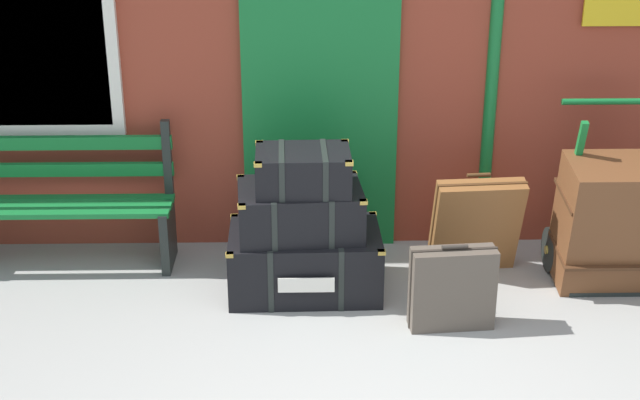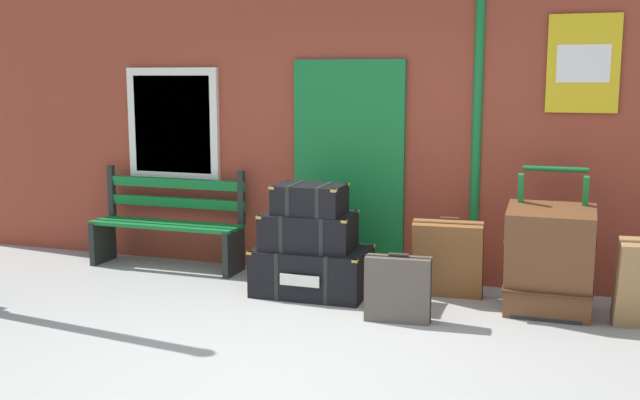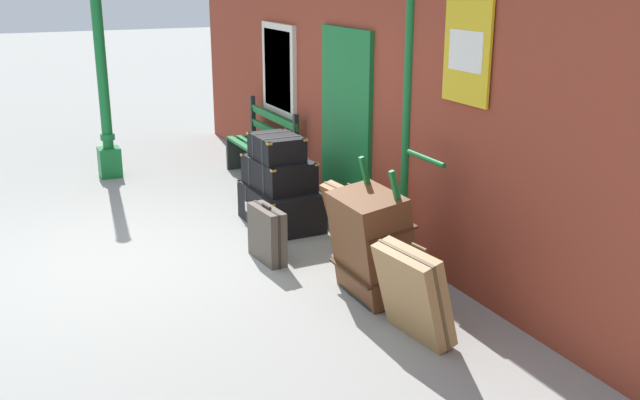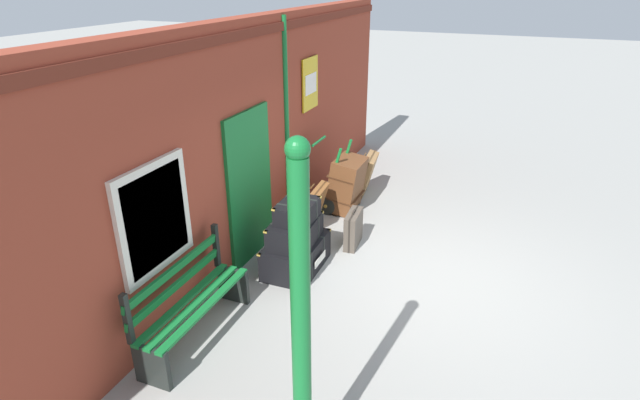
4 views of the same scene
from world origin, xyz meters
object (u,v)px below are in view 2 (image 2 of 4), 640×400
suitcase_oxblood (398,289)px  large_brown_trunk (549,261)px  steamer_trunk_base (312,271)px  porters_trolley (549,279)px  steamer_trunk_middle (309,231)px  suitcase_charcoal (448,259)px  steamer_trunk_top (310,199)px  platform_bench (168,224)px

suitcase_oxblood → large_brown_trunk: bearing=24.2°
steamer_trunk_base → porters_trolley: (2.04, 0.18, 0.06)m
steamer_trunk_base → steamer_trunk_middle: size_ratio=1.20×
suitcase_charcoal → suitcase_oxblood: 0.79m
steamer_trunk_base → large_brown_trunk: 2.05m
steamer_trunk_top → suitcase_charcoal: steamer_trunk_top is taller
steamer_trunk_base → steamer_trunk_top: 0.66m
platform_bench → steamer_trunk_base: size_ratio=1.57×
suitcase_oxblood → steamer_trunk_top: bearing=152.5°
suitcase_charcoal → suitcase_oxblood: size_ratio=1.29×
steamer_trunk_base → steamer_trunk_middle: bearing=-166.7°
large_brown_trunk → suitcase_charcoal: (-0.86, 0.23, -0.11)m
steamer_trunk_base → porters_trolley: porters_trolley is taller
steamer_trunk_base → steamer_trunk_middle: (-0.03, -0.01, 0.37)m
steamer_trunk_middle → steamer_trunk_top: bearing=-53.2°
platform_bench → suitcase_charcoal: 2.92m
steamer_trunk_base → steamer_trunk_top: size_ratio=1.65×
platform_bench → suitcase_charcoal: platform_bench is taller
large_brown_trunk → porters_trolley: bearing=90.0°
porters_trolley → suitcase_charcoal: porters_trolley is taller
porters_trolley → suitcase_oxblood: (-1.13, -0.69, -0.01)m
steamer_trunk_top → porters_trolley: porters_trolley is taller
steamer_trunk_middle → suitcase_charcoal: (1.21, 0.23, -0.22)m
steamer_trunk_middle → suitcase_oxblood: (0.94, -0.51, -0.32)m
large_brown_trunk → suitcase_charcoal: bearing=165.0°
steamer_trunk_middle → suitcase_oxblood: bearing=-28.3°
porters_trolley → suitcase_charcoal: size_ratio=1.61×
suitcase_charcoal → suitcase_oxblood: bearing=-110.3°
suitcase_charcoal → large_brown_trunk: bearing=-15.0°
steamer_trunk_base → suitcase_charcoal: suitcase_charcoal is taller
platform_bench → suitcase_charcoal: size_ratio=2.19×
steamer_trunk_middle → porters_trolley: size_ratio=0.72×
steamer_trunk_middle → large_brown_trunk: (2.07, 0.00, -0.11)m
platform_bench → steamer_trunk_top: size_ratio=2.58×
porters_trolley → large_brown_trunk: bearing=-90.0°
suitcase_charcoal → platform_bench: bearing=175.5°
large_brown_trunk → steamer_trunk_middle: bearing=-179.9°
platform_bench → porters_trolley: porters_trolley is taller
platform_bench → steamer_trunk_top: 1.84m
steamer_trunk_top → steamer_trunk_base: bearing=76.9°
porters_trolley → steamer_trunk_top: bearing=-174.1°
steamer_trunk_middle → suitcase_charcoal: steamer_trunk_middle is taller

